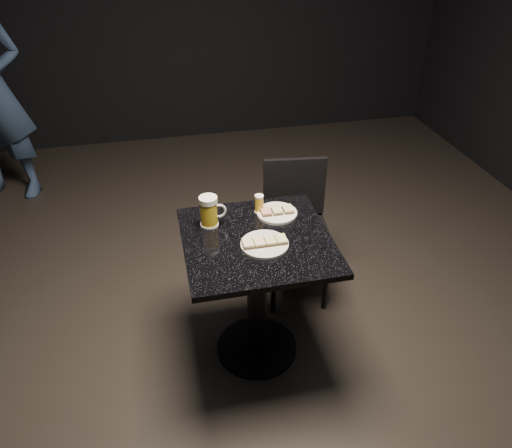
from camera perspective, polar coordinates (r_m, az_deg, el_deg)
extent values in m
plane|color=black|center=(2.86, 0.09, -14.04)|extent=(6.00, 6.00, 0.00)
cylinder|color=silver|center=(2.31, 0.99, -2.35)|extent=(0.22, 0.22, 0.01)
cylinder|color=white|center=(2.53, 2.41, 1.24)|extent=(0.21, 0.21, 0.01)
cylinder|color=black|center=(2.85, 0.09, -13.87)|extent=(0.44, 0.44, 0.03)
cylinder|color=black|center=(2.59, 0.10, -8.50)|extent=(0.10, 0.10, 0.69)
cube|color=black|center=(2.37, 0.11, -1.98)|extent=(0.70, 0.70, 0.03)
cylinder|color=silver|center=(2.46, -5.33, -0.01)|extent=(0.09, 0.09, 0.01)
cylinder|color=yellow|center=(2.43, -5.41, 1.26)|extent=(0.08, 0.08, 0.12)
cylinder|color=white|center=(2.39, -5.50, 2.76)|extent=(0.09, 0.09, 0.03)
torus|color=white|center=(2.43, -4.26, 1.50)|extent=(0.08, 0.01, 0.08)
cylinder|color=silver|center=(2.55, 0.36, 1.44)|extent=(0.05, 0.05, 0.01)
cylinder|color=gold|center=(2.53, 0.37, 2.28)|extent=(0.04, 0.04, 0.08)
cylinder|color=white|center=(2.51, 0.37, 3.18)|extent=(0.05, 0.05, 0.01)
cube|color=black|center=(2.92, 4.76, -1.15)|extent=(0.41, 0.41, 0.04)
cylinder|color=black|center=(2.92, 2.02, -6.85)|extent=(0.03, 0.03, 0.43)
cylinder|color=black|center=(2.97, 8.03, -6.41)|extent=(0.03, 0.03, 0.43)
cylinder|color=black|center=(3.17, 1.31, -3.20)|extent=(0.03, 0.03, 0.43)
cylinder|color=black|center=(3.21, 6.85, -2.86)|extent=(0.03, 0.03, 0.43)
cube|color=black|center=(2.95, 4.41, 4.24)|extent=(0.37, 0.07, 0.37)
cube|color=#4C3521|center=(2.29, -0.92, -2.35)|extent=(0.05, 0.07, 0.01)
cube|color=beige|center=(2.28, -0.92, -2.16)|extent=(0.05, 0.07, 0.01)
cube|color=#4C3521|center=(2.30, 0.36, -2.19)|extent=(0.05, 0.07, 0.01)
cube|color=beige|center=(2.29, 0.36, -1.99)|extent=(0.05, 0.07, 0.01)
cube|color=#4C3521|center=(2.31, 1.62, -2.02)|extent=(0.05, 0.07, 0.01)
cube|color=#D1D184|center=(2.30, 1.62, -1.83)|extent=(0.05, 0.07, 0.01)
cube|color=#4C3521|center=(2.32, 2.87, -1.86)|extent=(0.05, 0.07, 0.01)
cube|color=#D1D184|center=(2.31, 2.88, -1.66)|extent=(0.05, 0.07, 0.01)
cube|color=#4C3521|center=(2.51, 1.15, 1.32)|extent=(0.05, 0.07, 0.01)
cube|color=tan|center=(2.51, 1.15, 1.50)|extent=(0.05, 0.07, 0.01)
cube|color=#4C3521|center=(2.53, 2.41, 1.47)|extent=(0.05, 0.07, 0.01)
cube|color=#D1D184|center=(2.52, 2.42, 1.65)|extent=(0.05, 0.07, 0.01)
cube|color=#4C3521|center=(2.54, 3.67, 1.62)|extent=(0.05, 0.07, 0.01)
cube|color=#D1D184|center=(2.53, 3.68, 1.80)|extent=(0.05, 0.07, 0.01)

